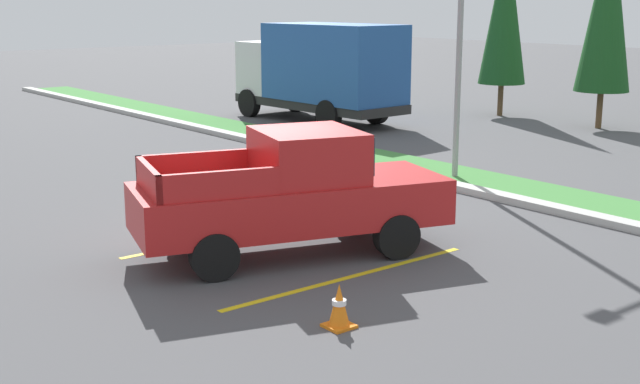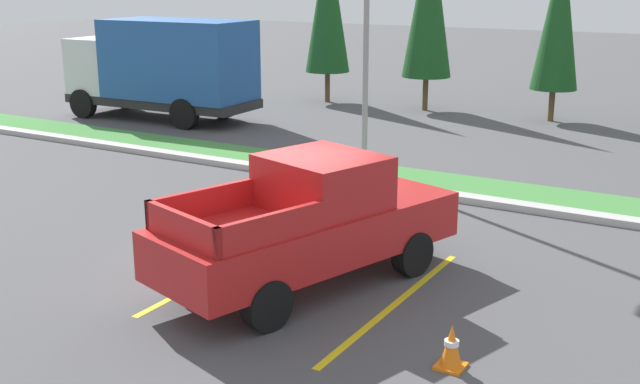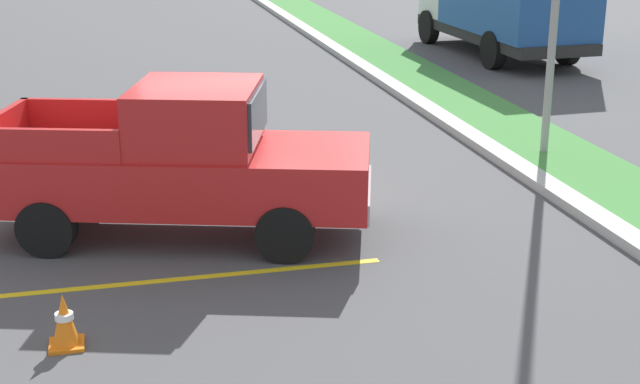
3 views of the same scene
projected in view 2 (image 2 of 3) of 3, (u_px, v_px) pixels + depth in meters
name	position (u px, v px, depth m)	size (l,w,h in m)	color
ground_plane	(289.00, 258.00, 13.85)	(120.00, 120.00, 0.00)	#4C4C4F
parking_line_near	(232.00, 266.00, 13.44)	(0.12, 4.80, 0.01)	yellow
parking_line_far	(396.00, 304.00, 11.93)	(0.12, 4.80, 0.01)	yellow
curb_strip	(406.00, 189.00, 17.98)	(56.00, 0.40, 0.15)	#B2B2AD
grass_median	(425.00, 181.00, 18.90)	(56.00, 1.80, 0.06)	#42843D
pickup_truck_main	(311.00, 223.00, 12.44)	(3.35, 5.54, 2.10)	black
cargo_truck_distant	(163.00, 66.00, 26.54)	(6.89, 2.72, 3.40)	black
street_light	(364.00, 10.00, 18.29)	(0.24, 1.49, 6.97)	gray
cypress_tree_leftmost	(328.00, 1.00, 29.71)	(1.71, 1.71, 6.59)	brown
cypress_tree_center	(559.00, 15.00, 25.80)	(1.57, 1.57, 6.04)	brown
traffic_cone	(451.00, 347.00, 9.92)	(0.36, 0.36, 0.60)	orange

